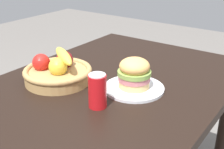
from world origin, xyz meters
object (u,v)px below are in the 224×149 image
plate (134,88)px  soda_can (97,91)px  sandwich (134,73)px  fruit_basket (58,71)px

plate → soda_can: (-0.19, 0.03, 0.06)m
sandwich → soda_can: (-0.19, 0.03, -0.01)m
sandwich → fruit_basket: bearing=110.9°
plate → fruit_basket: (-0.12, 0.31, 0.04)m
soda_can → sandwich: bearing=-9.7°
sandwich → fruit_basket: size_ratio=0.46×
plate → fruit_basket: size_ratio=0.84×
plate → fruit_basket: 0.33m
soda_can → fruit_basket: 0.29m
plate → sandwich: size_ratio=1.83×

